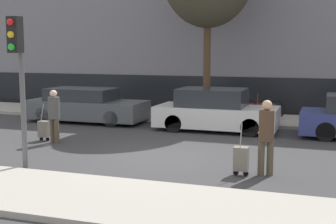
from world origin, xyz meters
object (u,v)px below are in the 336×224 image
(pedestrian_right, at_px, (266,133))
(parked_car_1, at_px, (215,111))
(traffic_light, at_px, (18,62))
(trolley_left, at_px, (44,129))
(pedestrian_left, at_px, (54,113))
(parked_bicycle, at_px, (262,109))
(trolley_right, at_px, (241,159))
(parked_car_0, at_px, (86,106))

(pedestrian_right, bearing_deg, parked_car_1, 92.96)
(pedestrian_right, xyz_separation_m, traffic_light, (-5.36, -1.47, 1.56))
(parked_car_1, relative_size, traffic_light, 1.19)
(parked_car_1, bearing_deg, trolley_left, -141.82)
(traffic_light, bearing_deg, pedestrian_right, 15.31)
(pedestrian_left, xyz_separation_m, parked_bicycle, (5.30, 6.43, -0.42))
(pedestrian_left, bearing_deg, traffic_light, -47.85)
(parked_car_1, height_order, trolley_left, parked_car_1)
(parked_car_1, relative_size, pedestrian_left, 2.60)
(parked_car_1, height_order, traffic_light, traffic_light)
(parked_bicycle, bearing_deg, trolley_left, -133.01)
(trolley_left, relative_size, trolley_right, 0.97)
(trolley_left, bearing_deg, parked_bicycle, 46.99)
(pedestrian_left, distance_m, pedestrian_right, 6.66)
(pedestrian_right, bearing_deg, traffic_light, 174.16)
(pedestrian_left, xyz_separation_m, trolley_right, (5.95, -1.82, -0.52))
(trolley_right, bearing_deg, trolley_left, 162.55)
(pedestrian_right, bearing_deg, trolley_left, 144.13)
(parked_car_1, bearing_deg, parked_bicycle, 64.57)
(parked_car_1, distance_m, pedestrian_right, 5.93)
(trolley_right, relative_size, traffic_light, 0.34)
(pedestrian_left, bearing_deg, parked_bicycle, 73.05)
(pedestrian_right, bearing_deg, pedestrian_left, 144.77)
(parked_car_0, height_order, parked_bicycle, parked_car_0)
(parked_car_0, bearing_deg, parked_car_1, -2.48)
(trolley_right, bearing_deg, pedestrian_right, 21.20)
(trolley_left, height_order, pedestrian_right, pedestrian_right)
(parked_car_1, xyz_separation_m, pedestrian_left, (-4.04, -3.79, 0.23))
(pedestrian_left, relative_size, trolley_left, 1.39)
(parked_car_0, height_order, trolley_left, parked_car_0)
(trolley_right, height_order, traffic_light, traffic_light)
(pedestrian_right, bearing_deg, parked_car_0, 122.39)
(parked_car_1, height_order, trolley_right, parked_car_1)
(trolley_right, bearing_deg, pedestrian_left, 162.99)
(parked_car_1, bearing_deg, pedestrian_left, -136.85)
(parked_bicycle, bearing_deg, pedestrian_right, -81.79)
(pedestrian_left, bearing_deg, pedestrian_right, 8.44)
(pedestrian_left, height_order, traffic_light, traffic_light)
(parked_car_0, relative_size, pedestrian_right, 2.74)
(parked_car_0, distance_m, parked_car_1, 5.21)
(parked_car_0, distance_m, pedestrian_left, 4.19)
(parked_bicycle, bearing_deg, parked_car_1, -115.43)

